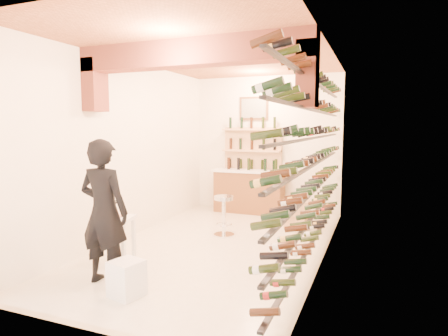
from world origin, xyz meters
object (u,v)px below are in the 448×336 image
wine_rack (311,158)px  back_counter (249,190)px  tasting_table (115,226)px  white_stool (127,279)px  crate_lower (297,222)px  chrome_barstool (224,213)px  person (104,212)px

wine_rack → back_counter: 3.38m
tasting_table → back_counter: bearing=65.7°
white_stool → wine_rack: bearing=51.1°
crate_lower → chrome_barstool: bearing=-139.5°
chrome_barstool → crate_lower: (1.17, 1.00, -0.30)m
wine_rack → tasting_table: (-2.55, -1.40, -0.96)m
back_counter → chrome_barstool: (0.18, -2.04, -0.10)m
back_counter → chrome_barstool: back_counter is taller
white_stool → person: (-0.50, 0.24, 0.72)m
back_counter → tasting_table: size_ratio=1.96×
back_counter → tasting_table: 4.11m
white_stool → crate_lower: 4.02m
wine_rack → back_counter: size_ratio=3.35×
wine_rack → person: bearing=-139.2°
tasting_table → chrome_barstool: 2.20m
person → white_stool: bearing=152.9°
tasting_table → person: person is taller
crate_lower → back_counter: bearing=142.1°
crate_lower → tasting_table: bearing=-124.5°
wine_rack → white_stool: wine_rack is taller
person → chrome_barstool: person is taller
white_stool → crate_lower: size_ratio=0.98×
wine_rack → tasting_table: bearing=-151.2°
chrome_barstool → back_counter: bearing=94.9°
tasting_table → person: 0.72m
tasting_table → crate_lower: size_ratio=1.97×
person → crate_lower: (1.79, 3.57, -0.80)m
back_counter → crate_lower: bearing=-37.9°
white_stool → chrome_barstool: bearing=87.5°
back_counter → crate_lower: size_ratio=3.86×
wine_rack → chrome_barstool: bearing=159.9°
wine_rack → crate_lower: 2.19m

